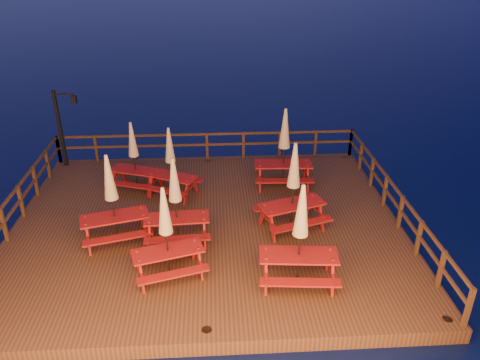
{
  "coord_description": "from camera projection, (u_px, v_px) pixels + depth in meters",
  "views": [
    {
      "loc": [
        0.28,
        -12.53,
        8.21
      ],
      "look_at": [
        1.07,
        0.6,
        1.53
      ],
      "focal_mm": 35.0,
      "sensor_mm": 36.0,
      "label": 1
    }
  ],
  "objects": [
    {
      "name": "picnic_table_0",
      "position": [
        293.0,
        185.0,
        13.72
      ],
      "size": [
        2.36,
        2.14,
        2.8
      ],
      "rotation": [
        0.0,
        0.0,
        0.32
      ],
      "color": "maroon",
      "rests_on": "deck"
    },
    {
      "name": "railing",
      "position": [
        207.0,
        175.0,
        15.91
      ],
      "size": [
        11.8,
        9.75,
        1.1
      ],
      "color": "#392612",
      "rests_on": "deck"
    },
    {
      "name": "lamp_post",
      "position": [
        63.0,
        122.0,
        17.62
      ],
      "size": [
        0.85,
        0.18,
        3.0
      ],
      "color": "black",
      "rests_on": "deck"
    },
    {
      "name": "picnic_table_5",
      "position": [
        284.0,
        147.0,
        16.23
      ],
      "size": [
        2.09,
        1.75,
        2.87
      ],
      "rotation": [
        0.0,
        0.0,
        -0.05
      ],
      "color": "maroon",
      "rests_on": "deck"
    },
    {
      "name": "picnic_table_1",
      "position": [
        171.0,
        161.0,
        15.68
      ],
      "size": [
        2.18,
        2.04,
        2.46
      ],
      "rotation": [
        0.0,
        0.0,
        -0.47
      ],
      "color": "maroon",
      "rests_on": "deck"
    },
    {
      "name": "deck_piles",
      "position": [
        208.0,
        240.0,
        14.99
      ],
      "size": [
        11.44,
        9.44,
        1.4
      ],
      "color": "#392612",
      "rests_on": "ground"
    },
    {
      "name": "picnic_table_2",
      "position": [
        112.0,
        198.0,
        13.12
      ],
      "size": [
        2.26,
        2.02,
        2.74
      ],
      "rotation": [
        0.0,
        0.0,
        0.27
      ],
      "color": "maroon",
      "rests_on": "deck"
    },
    {
      "name": "deck",
      "position": [
        207.0,
        227.0,
        14.76
      ],
      "size": [
        12.0,
        10.0,
        0.4
      ],
      "primitive_type": "cube",
      "color": "#3F2414",
      "rests_on": "ground"
    },
    {
      "name": "picnic_table_3",
      "position": [
        300.0,
        234.0,
        11.43
      ],
      "size": [
        2.1,
        1.78,
        2.82
      ],
      "rotation": [
        0.0,
        0.0,
        -0.09
      ],
      "color": "maroon",
      "rests_on": "deck"
    },
    {
      "name": "picnic_table_7",
      "position": [
        175.0,
        199.0,
        13.13
      ],
      "size": [
        1.92,
        1.61,
        2.65
      ],
      "rotation": [
        0.0,
        0.0,
        0.05
      ],
      "color": "maroon",
      "rests_on": "deck"
    },
    {
      "name": "picnic_table_6",
      "position": [
        134.0,
        155.0,
        16.07
      ],
      "size": [
        2.12,
        1.93,
        2.49
      ],
      "rotation": [
        0.0,
        0.0,
        -0.34
      ],
      "color": "maroon",
      "rests_on": "deck"
    },
    {
      "name": "ground",
      "position": [
        208.0,
        232.0,
        14.85
      ],
      "size": [
        500.0,
        500.0,
        0.0
      ],
      "primitive_type": "plane",
      "color": "black",
      "rests_on": "ground"
    },
    {
      "name": "picnic_table_4",
      "position": [
        166.0,
        232.0,
        11.72
      ],
      "size": [
        2.16,
        1.94,
        2.59
      ],
      "rotation": [
        0.0,
        0.0,
        0.28
      ],
      "color": "maroon",
      "rests_on": "deck"
    }
  ]
}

